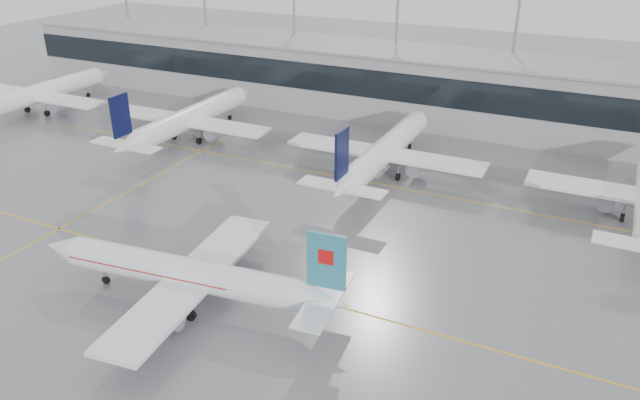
% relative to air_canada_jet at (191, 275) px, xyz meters
% --- Properties ---
extents(ground, '(320.00, 320.00, 0.00)m').
position_rel_air_canada_jet_xyz_m(ground, '(5.45, 5.74, -3.27)').
color(ground, slate).
rests_on(ground, ground).
extents(taxi_line_main, '(120.00, 0.25, 0.01)m').
position_rel_air_canada_jet_xyz_m(taxi_line_main, '(5.45, 5.74, -3.26)').
color(taxi_line_main, gold).
rests_on(taxi_line_main, ground).
extents(taxi_line_north, '(120.00, 0.25, 0.01)m').
position_rel_air_canada_jet_xyz_m(taxi_line_north, '(5.45, 35.74, -3.26)').
color(taxi_line_north, gold).
rests_on(taxi_line_north, ground).
extents(taxi_line_cross, '(0.25, 60.00, 0.01)m').
position_rel_air_canada_jet_xyz_m(taxi_line_cross, '(-24.55, 20.74, -3.26)').
color(taxi_line_cross, gold).
rests_on(taxi_line_cross, ground).
extents(terminal, '(180.00, 15.00, 12.00)m').
position_rel_air_canada_jet_xyz_m(terminal, '(5.45, 67.74, 2.73)').
color(terminal, '#96969A').
rests_on(terminal, ground).
extents(terminal_glass, '(180.00, 0.20, 5.00)m').
position_rel_air_canada_jet_xyz_m(terminal_glass, '(5.45, 60.19, 4.23)').
color(terminal_glass, black).
rests_on(terminal_glass, ground).
extents(terminal_roof, '(182.00, 16.00, 0.40)m').
position_rel_air_canada_jet_xyz_m(terminal_roof, '(5.45, 67.74, 8.93)').
color(terminal_roof, gray).
rests_on(terminal_roof, ground).
extents(light_masts, '(156.40, 1.00, 22.60)m').
position_rel_air_canada_jet_xyz_m(light_masts, '(5.45, 73.74, 10.08)').
color(light_masts, gray).
rests_on(light_masts, ground).
extents(air_canada_jet, '(34.06, 26.72, 10.41)m').
position_rel_air_canada_jet_xyz_m(air_canada_jet, '(0.00, 0.00, 0.00)').
color(air_canada_jet, white).
rests_on(air_canada_jet, ground).
extents(parked_jet_a, '(29.64, 36.96, 11.72)m').
position_rel_air_canada_jet_xyz_m(parked_jet_a, '(-64.55, 39.43, 0.45)').
color(parked_jet_a, white).
rests_on(parked_jet_a, ground).
extents(parked_jet_b, '(29.64, 36.96, 11.72)m').
position_rel_air_canada_jet_xyz_m(parked_jet_b, '(-29.55, 39.43, 0.45)').
color(parked_jet_b, white).
rests_on(parked_jet_b, ground).
extents(parked_jet_c, '(29.64, 36.96, 11.72)m').
position_rel_air_canada_jet_xyz_m(parked_jet_c, '(5.45, 39.43, 0.45)').
color(parked_jet_c, white).
rests_on(parked_jet_c, ground).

